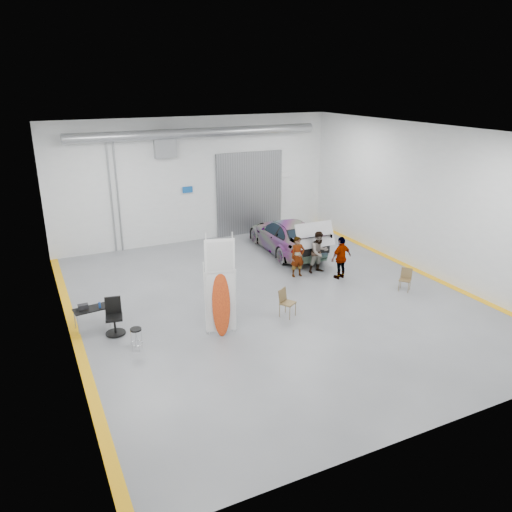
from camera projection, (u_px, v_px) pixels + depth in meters
name	position (u px, v px, depth m)	size (l,w,h in m)	color
ground	(272.00, 299.00, 18.30)	(16.00, 16.00, 0.00)	slate
room_shell	(252.00, 178.00, 18.91)	(14.02, 16.18, 6.01)	silver
sedan_car	(287.00, 236.00, 23.13)	(2.14, 5.26, 1.52)	silver
person_a	(298.00, 257.00, 20.16)	(0.61, 0.40, 1.69)	#9C6B55
person_b	(319.00, 252.00, 20.56)	(0.86, 0.66, 1.77)	slate
person_c	(341.00, 258.00, 19.95)	(1.02, 0.42, 1.75)	#915E30
surfboard_display	(223.00, 295.00, 15.34)	(0.93, 0.42, 3.36)	white
folding_chair_near	(287.00, 308.00, 16.89)	(0.62, 0.68, 0.96)	brown
folding_chair_far	(404.00, 284.00, 18.95)	(0.56, 0.66, 0.86)	brown
shop_stool	(137.00, 339.00, 14.77)	(0.36, 0.36, 0.70)	black
work_table	(89.00, 309.00, 15.98)	(1.14, 0.67, 0.88)	gray
office_chair	(114.00, 319.00, 15.68)	(0.62, 0.64, 1.17)	black
trunk_lid	(314.00, 233.00, 20.84)	(1.78, 1.08, 0.04)	silver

